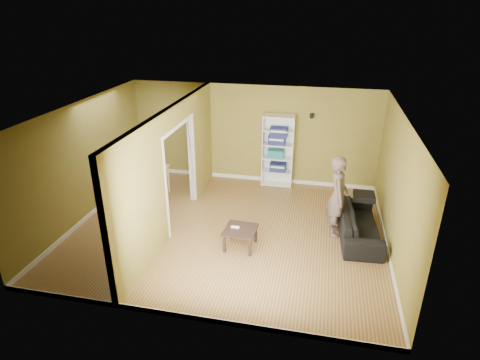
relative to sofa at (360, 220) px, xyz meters
name	(u,v)px	position (x,y,z in m)	size (l,w,h in m)	color
room_shell	(228,174)	(-2.70, -0.33, 0.92)	(6.50, 6.50, 6.50)	olive
partition	(172,169)	(-3.90, -0.33, 0.92)	(0.22, 5.50, 2.60)	olive
wall_speaker	(312,116)	(-1.20, 2.36, 1.52)	(0.10, 0.10, 0.10)	black
sofa	(360,220)	(0.00, 0.00, 0.00)	(0.85, 1.99, 0.76)	black
person	(339,190)	(-0.48, 0.01, 0.64)	(0.58, 0.74, 2.03)	slate
bookshelf	(278,151)	(-2.00, 2.27, 0.57)	(0.80, 0.35, 1.90)	white
paper_box_navy_a	(278,167)	(-1.98, 2.22, 0.13)	(0.42, 0.27, 0.21)	#101A4D
paper_box_teal	(276,153)	(-2.05, 2.22, 0.50)	(0.42, 0.27, 0.21)	#277559
paper_box_navy_b	(277,140)	(-2.04, 2.22, 0.88)	(0.43, 0.28, 0.22)	#17264B
paper_box_navy_c	(279,131)	(-1.99, 2.22, 1.11)	(0.45, 0.29, 0.23)	navy
coffee_table	(240,232)	(-2.32, -0.93, -0.03)	(0.62, 0.62, 0.41)	#37231D
game_controller	(235,227)	(-2.43, -0.91, 0.05)	(0.16, 0.04, 0.03)	white
dining_table	(141,171)	(-5.21, 0.82, 0.30)	(1.20, 0.80, 0.75)	#D5BE76
chair_left	(113,174)	(-6.02, 0.87, 0.14)	(0.47, 0.47, 1.03)	tan
chair_near	(131,188)	(-5.17, 0.18, 0.12)	(0.46, 0.46, 1.00)	tan
chair_far	(152,171)	(-5.17, 1.39, 0.07)	(0.41, 0.41, 0.90)	#D8BB8B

